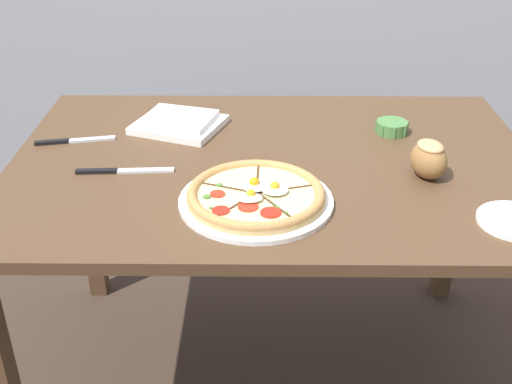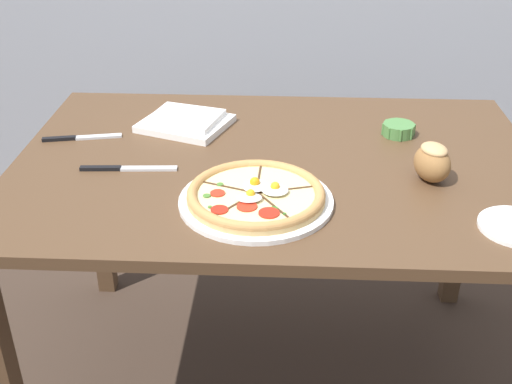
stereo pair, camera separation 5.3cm
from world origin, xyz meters
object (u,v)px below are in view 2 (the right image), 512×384
Objects in this scene: knife_spare at (81,138)px; knife_main at (127,168)px; pizza at (256,196)px; ramekin_bowl at (399,129)px; napkin_folded at (185,121)px; bread_piece_near at (432,162)px; dining_table at (276,192)px.

knife_main is at bearing -58.01° from knife_spare.
pizza reaches higher than knife_spare.
pizza reaches higher than ramekin_bowl.
pizza is 0.61m from knife_spare.
knife_spare is (-0.28, -0.10, -0.01)m from napkin_folded.
bread_piece_near reaches higher than knife_main.
knife_spare is (-0.90, -0.07, -0.01)m from ramekin_bowl.
dining_table is 0.42m from bread_piece_near.
pizza is at bearing -44.85° from knife_spare.
dining_table is 0.40m from ramekin_bowl.
pizza is at bearing -162.19° from bread_piece_near.
napkin_folded reaches higher than knife_main.
knife_main is 0.25m from knife_spare.
bread_piece_near is (0.66, -0.30, 0.03)m from napkin_folded.
bread_piece_near is 0.96m from knife_spare.
napkin_folded is (-0.62, 0.03, -0.00)m from ramekin_bowl.
dining_table is at bearing -152.52° from ramekin_bowl.
ramekin_bowl is (0.34, 0.18, 0.12)m from dining_table.
knife_spare is at bearing -160.16° from napkin_folded.
ramekin_bowl is at bearing 27.48° from dining_table.
ramekin_bowl is 0.33× the size of napkin_folded.
napkin_folded is at bearing 8.28° from knife_spare.
knife_spare is (-0.51, 0.34, -0.02)m from pizza.
dining_table is at bearing 166.43° from bread_piece_near.
napkin_folded is 0.72m from bread_piece_near.
bread_piece_near is at bearing 17.81° from pizza.
knife_main and knife_spare have the same top height.
ramekin_bowl reaches higher than knife_main.
pizza reaches higher than knife_main.
ramekin_bowl is at bearing -7.01° from knife_spare.
knife_spare is at bearing -175.45° from ramekin_bowl.
knife_main is 1.14× the size of knife_spare.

